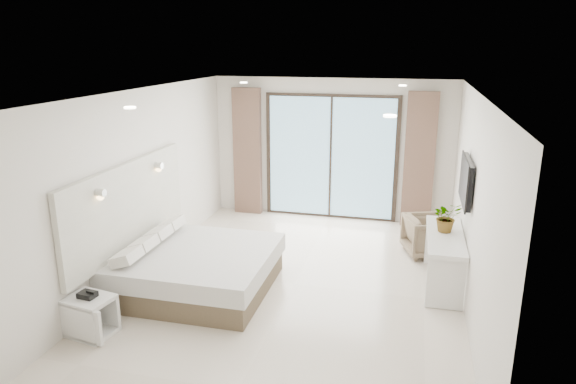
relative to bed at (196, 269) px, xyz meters
name	(u,v)px	position (x,y,z in m)	size (l,w,h in m)	color
ground	(294,284)	(1.29, 0.46, -0.30)	(6.20, 6.20, 0.00)	beige
room_shell	(292,165)	(1.09, 1.17, 1.28)	(4.62, 6.22, 2.72)	silver
bed	(196,269)	(0.00, 0.00, 0.00)	(2.03, 1.94, 0.71)	brown
nightstand	(90,316)	(-0.73, -1.39, -0.06)	(0.58, 0.51, 0.47)	silver
phone	(87,295)	(-0.74, -1.38, 0.21)	(0.20, 0.15, 0.07)	black
console_desk	(444,248)	(3.33, 0.94, 0.26)	(0.49, 1.58, 0.77)	silver
plant	(446,220)	(3.33, 1.06, 0.64)	(0.39, 0.43, 0.34)	#33662D
armchair	(428,234)	(3.14, 2.04, 0.05)	(0.68, 0.64, 0.70)	#7E6452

